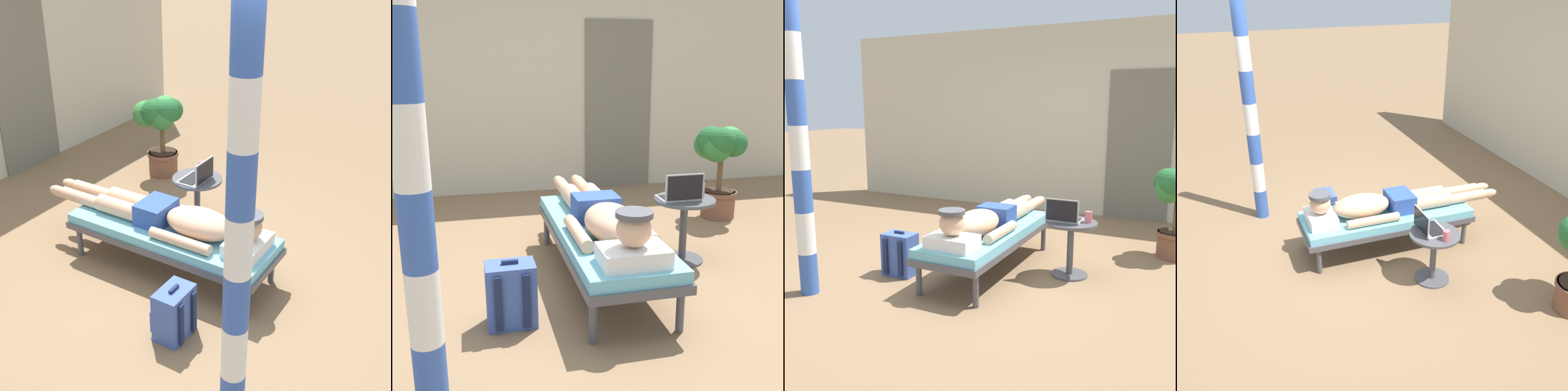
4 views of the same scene
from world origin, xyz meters
TOP-DOWN VIEW (x-y plane):
  - ground_plane at (0.00, 0.00)m, footprint 40.00×40.00m
  - house_wall_back at (0.08, 3.00)m, footprint 7.60×0.20m
  - house_door_panel at (1.03, 2.89)m, footprint 0.84×0.03m
  - lounge_chair at (0.08, 0.19)m, footprint 0.64×1.84m
  - person_reclining at (0.08, 0.15)m, footprint 0.53×2.17m
  - side_table at (0.82, 0.39)m, footprint 0.48×0.48m
  - laptop at (0.76, 0.34)m, footprint 0.31×0.24m
  - drink_glass at (0.97, 0.43)m, footprint 0.06×0.06m
  - backpack at (-0.62, -0.29)m, footprint 0.30×0.26m
  - potted_plant at (1.64, 1.39)m, footprint 0.49×0.58m
  - porch_post at (-1.05, -1.00)m, footprint 0.15×0.15m

SIDE VIEW (x-z plane):
  - ground_plane at x=0.00m, z-range 0.00..0.00m
  - backpack at x=-0.62m, z-range -0.02..0.41m
  - lounge_chair at x=0.08m, z-range 0.14..0.56m
  - side_table at x=0.82m, z-range 0.09..0.62m
  - person_reclining at x=0.08m, z-range 0.36..0.68m
  - drink_glass at x=0.97m, z-range 0.52..0.63m
  - laptop at x=0.76m, z-range 0.47..0.69m
  - potted_plant at x=1.64m, z-range 0.18..1.12m
  - house_door_panel at x=1.03m, z-range 0.00..2.04m
  - porch_post at x=-1.05m, z-range 0.00..2.49m
  - house_wall_back at x=0.08m, z-range 0.00..2.70m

